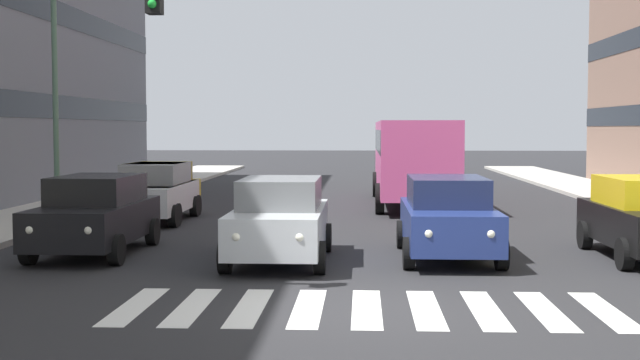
% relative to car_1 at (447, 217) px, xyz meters
% --- Properties ---
extents(ground_plane, '(180.00, 180.00, 0.00)m').
position_rel_car_1_xyz_m(ground_plane, '(1.74, 5.08, -0.89)').
color(ground_plane, '#262628').
extents(crosswalk_markings, '(7.65, 2.80, 0.01)m').
position_rel_car_1_xyz_m(crosswalk_markings, '(1.74, 5.08, -0.88)').
color(crosswalk_markings, silver).
rests_on(crosswalk_markings, ground_plane).
extents(car_1, '(2.02, 4.44, 1.72)m').
position_rel_car_1_xyz_m(car_1, '(0.00, 0.00, 0.00)').
color(car_1, navy).
rests_on(car_1, ground_plane).
extents(car_2, '(2.02, 4.44, 1.72)m').
position_rel_car_1_xyz_m(car_2, '(3.51, 0.65, 0.00)').
color(car_2, '#B2B7BC').
rests_on(car_2, ground_plane).
extents(car_3, '(2.02, 4.44, 1.72)m').
position_rel_car_1_xyz_m(car_3, '(7.65, -0.17, 0.00)').
color(car_3, black).
rests_on(car_3, ground_plane).
extents(car_row2_0, '(2.02, 4.44, 1.72)m').
position_rel_car_1_xyz_m(car_row2_0, '(7.98, -6.98, 0.00)').
color(car_row2_0, gold).
rests_on(car_row2_0, ground_plane).
extents(car_row2_1, '(2.02, 4.44, 1.72)m').
position_rel_car_1_xyz_m(car_row2_1, '(7.94, -6.55, 0.00)').
color(car_row2_1, silver).
rests_on(car_row2_1, ground_plane).
extents(bus_behind_traffic, '(2.78, 10.50, 3.00)m').
position_rel_car_1_xyz_m(bus_behind_traffic, '(0.00, -12.66, 0.97)').
color(bus_behind_traffic, '#DB5193').
rests_on(bus_behind_traffic, ground_plane).
extents(street_lamp_right, '(2.75, 0.28, 7.35)m').
position_rel_car_1_xyz_m(street_lamp_right, '(10.23, -5.92, 3.73)').
color(street_lamp_right, '#4C6B56').
rests_on(street_lamp_right, sidewalk_right).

